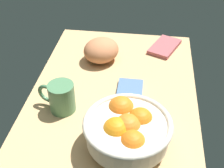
# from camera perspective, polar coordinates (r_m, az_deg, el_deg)

# --- Properties ---
(ground_plane) EXTENTS (0.80, 0.55, 0.03)m
(ground_plane) POSITION_cam_1_polar(r_m,az_deg,el_deg) (1.03, 0.34, -1.94)
(ground_plane) COLOR tan
(fruit_bowl) EXTENTS (0.23, 0.23, 0.11)m
(fruit_bowl) POSITION_cam_1_polar(r_m,az_deg,el_deg) (0.81, 2.88, -8.40)
(fruit_bowl) COLOR beige
(fruit_bowl) RESTS_ON ground
(bread_loaf) EXTENTS (0.18, 0.18, 0.09)m
(bread_loaf) POSITION_cam_1_polar(r_m,az_deg,el_deg) (1.15, -2.04, 6.34)
(bread_loaf) COLOR #CB7A4F
(bread_loaf) RESTS_ON ground
(napkin_folded) EXTENTS (0.12, 0.08, 0.02)m
(napkin_folded) POSITION_cam_1_polar(r_m,az_deg,el_deg) (1.01, 3.33, -1.41)
(napkin_folded) COLOR #4F6F99
(napkin_folded) RESTS_ON ground
(napkin_spare) EXTENTS (0.18, 0.14, 0.02)m
(napkin_spare) POSITION_cam_1_polar(r_m,az_deg,el_deg) (1.26, 9.81, 6.89)
(napkin_spare) COLOR #AB5357
(napkin_spare) RESTS_ON ground
(mug) EXTENTS (0.08, 0.12, 0.09)m
(mug) POSITION_cam_1_polar(r_m,az_deg,el_deg) (0.94, -9.56, -2.45)
(mug) COLOR #4F8358
(mug) RESTS_ON ground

